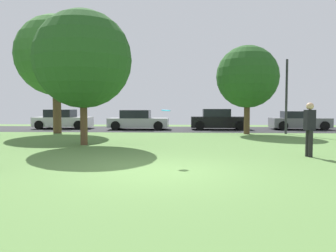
{
  "coord_description": "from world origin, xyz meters",
  "views": [
    {
      "loc": [
        0.68,
        -8.49,
        1.66
      ],
      "look_at": [
        0.0,
        4.03,
        0.94
      ],
      "focal_mm": 35.92,
      "sensor_mm": 36.0,
      "label": 1
    }
  ],
  "objects_px": {
    "maple_tree_far": "(56,56)",
    "parked_car_white": "(63,120)",
    "parked_car_grey": "(299,121)",
    "frisbee_disc": "(166,110)",
    "birch_tree_lone": "(247,77)",
    "oak_tree_right": "(83,59)",
    "parked_car_black": "(218,120)",
    "person_catcher": "(310,127)",
    "street_lamp_post": "(286,97)",
    "parked_car_silver": "(138,121)"
  },
  "relations": [
    {
      "from": "maple_tree_far",
      "to": "parked_car_white",
      "type": "bearing_deg",
      "value": 106.48
    },
    {
      "from": "maple_tree_far",
      "to": "parked_car_grey",
      "type": "distance_m",
      "value": 17.25
    },
    {
      "from": "frisbee_disc",
      "to": "birch_tree_lone",
      "type": "bearing_deg",
      "value": 67.84
    },
    {
      "from": "oak_tree_right",
      "to": "frisbee_disc",
      "type": "distance_m",
      "value": 6.13
    },
    {
      "from": "maple_tree_far",
      "to": "parked_car_white",
      "type": "distance_m",
      "value": 6.14
    },
    {
      "from": "parked_car_black",
      "to": "person_catcher",
      "type": "bearing_deg",
      "value": -82.53
    },
    {
      "from": "street_lamp_post",
      "to": "frisbee_disc",
      "type": "bearing_deg",
      "value": -121.93
    },
    {
      "from": "person_catcher",
      "to": "street_lamp_post",
      "type": "height_order",
      "value": "street_lamp_post"
    },
    {
      "from": "street_lamp_post",
      "to": "maple_tree_far",
      "type": "bearing_deg",
      "value": -179.2
    },
    {
      "from": "parked_car_silver",
      "to": "frisbee_disc",
      "type": "bearing_deg",
      "value": -78.47
    },
    {
      "from": "frisbee_disc",
      "to": "parked_car_white",
      "type": "relative_size",
      "value": 0.09
    },
    {
      "from": "parked_car_white",
      "to": "maple_tree_far",
      "type": "bearing_deg",
      "value": -73.52
    },
    {
      "from": "birch_tree_lone",
      "to": "person_catcher",
      "type": "bearing_deg",
      "value": -87.52
    },
    {
      "from": "parked_car_silver",
      "to": "parked_car_grey",
      "type": "bearing_deg",
      "value": 2.74
    },
    {
      "from": "oak_tree_right",
      "to": "street_lamp_post",
      "type": "height_order",
      "value": "oak_tree_right"
    },
    {
      "from": "oak_tree_right",
      "to": "person_catcher",
      "type": "height_order",
      "value": "oak_tree_right"
    },
    {
      "from": "parked_car_silver",
      "to": "birch_tree_lone",
      "type": "bearing_deg",
      "value": -27.36
    },
    {
      "from": "parked_car_silver",
      "to": "parked_car_grey",
      "type": "distance_m",
      "value": 11.67
    },
    {
      "from": "birch_tree_lone",
      "to": "person_catcher",
      "type": "height_order",
      "value": "birch_tree_lone"
    },
    {
      "from": "parked_car_grey",
      "to": "street_lamp_post",
      "type": "bearing_deg",
      "value": -117.43
    },
    {
      "from": "maple_tree_far",
      "to": "parked_car_black",
      "type": "height_order",
      "value": "maple_tree_far"
    },
    {
      "from": "maple_tree_far",
      "to": "parked_car_black",
      "type": "relative_size",
      "value": 1.8
    },
    {
      "from": "birch_tree_lone",
      "to": "frisbee_disc",
      "type": "bearing_deg",
      "value": -112.16
    },
    {
      "from": "maple_tree_far",
      "to": "frisbee_disc",
      "type": "xyz_separation_m",
      "value": [
        7.42,
        -10.48,
        -3.24
      ]
    },
    {
      "from": "birch_tree_lone",
      "to": "parked_car_black",
      "type": "distance_m",
      "value": 5.01
    },
    {
      "from": "person_catcher",
      "to": "frisbee_disc",
      "type": "relative_size",
      "value": 4.8
    },
    {
      "from": "frisbee_disc",
      "to": "parked_car_grey",
      "type": "height_order",
      "value": "frisbee_disc"
    },
    {
      "from": "oak_tree_right",
      "to": "person_catcher",
      "type": "relative_size",
      "value": 3.22
    },
    {
      "from": "frisbee_disc",
      "to": "parked_car_white",
      "type": "bearing_deg",
      "value": 120.42
    },
    {
      "from": "parked_car_silver",
      "to": "maple_tree_far",
      "type": "bearing_deg",
      "value": -140.74
    },
    {
      "from": "oak_tree_right",
      "to": "person_catcher",
      "type": "distance_m",
      "value": 9.4
    },
    {
      "from": "birch_tree_lone",
      "to": "parked_car_white",
      "type": "xyz_separation_m",
      "value": [
        -12.98,
        4.36,
        -2.78
      ]
    },
    {
      "from": "birch_tree_lone",
      "to": "parked_car_grey",
      "type": "relative_size",
      "value": 1.31
    },
    {
      "from": "oak_tree_right",
      "to": "frisbee_disc",
      "type": "bearing_deg",
      "value": -48.28
    },
    {
      "from": "maple_tree_far",
      "to": "parked_car_black",
      "type": "xyz_separation_m",
      "value": [
        10.36,
        3.97,
        -4.11
      ]
    },
    {
      "from": "birch_tree_lone",
      "to": "parked_car_silver",
      "type": "relative_size",
      "value": 1.24
    },
    {
      "from": "street_lamp_post",
      "to": "oak_tree_right",
      "type": "bearing_deg",
      "value": -148.63
    },
    {
      "from": "parked_car_grey",
      "to": "maple_tree_far",
      "type": "bearing_deg",
      "value": -165.26
    },
    {
      "from": "frisbee_disc",
      "to": "parked_car_black",
      "type": "height_order",
      "value": "frisbee_disc"
    },
    {
      "from": "person_catcher",
      "to": "parked_car_grey",
      "type": "bearing_deg",
      "value": -122.01
    },
    {
      "from": "birch_tree_lone",
      "to": "frisbee_disc",
      "type": "distance_m",
      "value": 11.47
    },
    {
      "from": "street_lamp_post",
      "to": "person_catcher",
      "type": "bearing_deg",
      "value": -101.91
    },
    {
      "from": "street_lamp_post",
      "to": "parked_car_grey",
      "type": "bearing_deg",
      "value": 62.57
    },
    {
      "from": "parked_car_black",
      "to": "street_lamp_post",
      "type": "relative_size",
      "value": 0.9
    },
    {
      "from": "maple_tree_far",
      "to": "person_catcher",
      "type": "relative_size",
      "value": 4.05
    },
    {
      "from": "birch_tree_lone",
      "to": "maple_tree_far",
      "type": "height_order",
      "value": "maple_tree_far"
    },
    {
      "from": "frisbee_disc",
      "to": "oak_tree_right",
      "type": "bearing_deg",
      "value": 131.72
    },
    {
      "from": "parked_car_white",
      "to": "parked_car_silver",
      "type": "distance_m",
      "value": 5.85
    },
    {
      "from": "person_catcher",
      "to": "frisbee_disc",
      "type": "xyz_separation_m",
      "value": [
        -4.67,
        -1.26,
        0.54
      ]
    },
    {
      "from": "birch_tree_lone",
      "to": "parked_car_silver",
      "type": "height_order",
      "value": "birch_tree_lone"
    }
  ]
}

